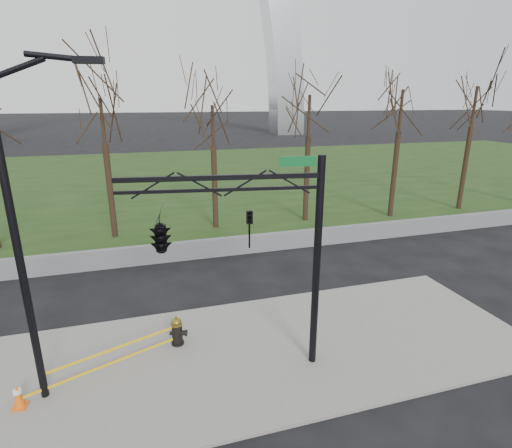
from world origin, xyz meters
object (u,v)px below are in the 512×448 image
object	(u,v)px
fire_hydrant	(177,331)
traffic_signal_mast	(192,232)
traffic_cone	(18,396)
street_light	(24,223)

from	to	relation	value
fire_hydrant	traffic_signal_mast	size ratio (longest dim) A/B	0.16
traffic_cone	street_light	world-z (taller)	street_light
traffic_cone	street_light	bearing A→B (deg)	16.86
traffic_signal_mast	traffic_cone	bearing A→B (deg)	-169.62
street_light	fire_hydrant	bearing A→B (deg)	30.23
fire_hydrant	traffic_cone	distance (m)	4.29
fire_hydrant	street_light	world-z (taller)	street_light
traffic_cone	traffic_signal_mast	xyz separation A→B (m)	(4.41, 0.12, 3.73)
traffic_cone	traffic_signal_mast	bearing A→B (deg)	1.55
fire_hydrant	street_light	xyz separation A→B (m)	(-3.26, -1.33, 4.16)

